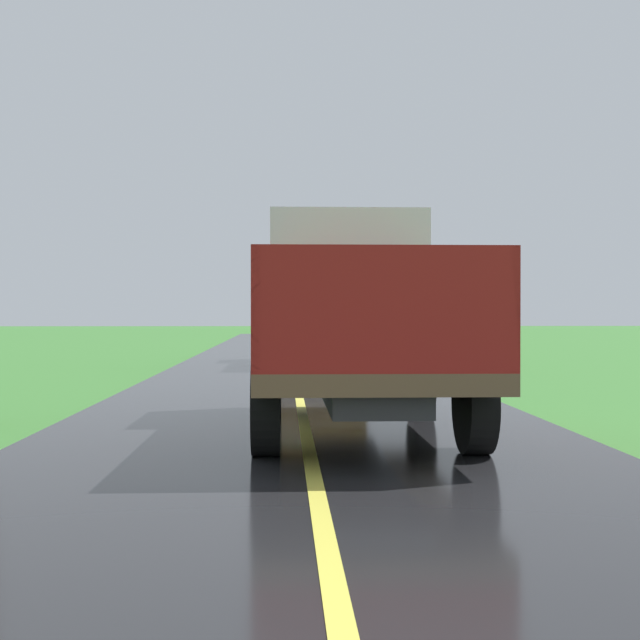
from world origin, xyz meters
TOP-DOWN VIEW (x-y plane):
  - banana_truck_near at (0.60, 12.38)m, footprint 2.38×5.82m
  - banana_truck_far at (0.64, 26.00)m, footprint 2.38×5.81m

SIDE VIEW (x-z plane):
  - banana_truck_near at x=0.60m, z-range 0.06..2.86m
  - banana_truck_far at x=0.64m, z-range 0.07..2.87m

